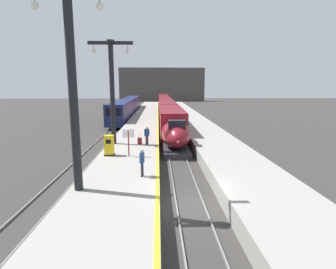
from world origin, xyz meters
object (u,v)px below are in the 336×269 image
object	(u,v)px
station_column_near	(72,74)
departure_info_board	(128,137)
regional_train_adjacent	(128,107)
highspeed_train_main	(166,107)
rolling_suitcase	(140,141)
passenger_near_edge	(147,134)
passenger_mid_platform	(142,160)
station_column_mid	(112,83)
ticket_machine_yellow	(109,146)

from	to	relation	value
station_column_near	departure_info_board	size ratio (longest dim) A/B	4.71
station_column_near	regional_train_adjacent	bearing A→B (deg)	92.92
station_column_near	departure_info_board	xyz separation A→B (m)	(1.91, 6.75, -4.45)
highspeed_train_main	rolling_suitcase	size ratio (longest dim) A/B	76.30
passenger_near_edge	passenger_mid_platform	distance (m)	8.94
passenger_mid_platform	rolling_suitcase	size ratio (longest dim) A/B	1.72
highspeed_train_main	rolling_suitcase	bearing A→B (deg)	-95.71
passenger_mid_platform	regional_train_adjacent	bearing A→B (deg)	97.50
station_column_mid	rolling_suitcase	world-z (taller)	station_column_mid
passenger_near_edge	ticket_machine_yellow	size ratio (longest dim) A/B	1.06
station_column_mid	ticket_machine_yellow	xyz separation A→B (m)	(0.35, -4.43, -4.90)
regional_train_adjacent	passenger_mid_platform	distance (m)	41.49
rolling_suitcase	departure_info_board	world-z (taller)	departure_info_board
regional_train_adjacent	station_column_mid	world-z (taller)	station_column_mid
ticket_machine_yellow	regional_train_adjacent	bearing A→B (deg)	94.05
highspeed_train_main	regional_train_adjacent	xyz separation A→B (m)	(-8.10, -2.54, 0.15)
station_column_near	passenger_near_edge	distance (m)	12.41
regional_train_adjacent	station_column_near	distance (m)	43.46
rolling_suitcase	departure_info_board	distance (m)	4.65
rolling_suitcase	station_column_mid	bearing A→B (deg)	172.90
station_column_mid	passenger_mid_platform	bearing A→B (deg)	-71.34
passenger_mid_platform	station_column_mid	bearing A→B (deg)	108.66
highspeed_train_main	rolling_suitcase	xyz separation A→B (m)	(-3.45, -34.47, -0.62)
regional_train_adjacent	departure_info_board	world-z (taller)	regional_train_adjacent
station_column_near	passenger_near_edge	xyz separation A→B (m)	(3.14, 10.93, -4.96)
station_column_near	station_column_mid	bearing A→B (deg)	90.00
station_column_mid	passenger_mid_platform	size ratio (longest dim) A/B	5.56
regional_train_adjacent	passenger_mid_platform	world-z (taller)	regional_train_adjacent
passenger_near_edge	departure_info_board	bearing A→B (deg)	-106.39
highspeed_train_main	departure_info_board	bearing A→B (deg)	-95.86
passenger_mid_platform	ticket_machine_yellow	world-z (taller)	passenger_mid_platform
rolling_suitcase	regional_train_adjacent	bearing A→B (deg)	98.29
departure_info_board	station_column_mid	bearing A→B (deg)	111.85
passenger_near_edge	passenger_mid_platform	world-z (taller)	same
highspeed_train_main	station_column_mid	distance (m)	34.99
passenger_mid_platform	ticket_machine_yellow	bearing A→B (deg)	119.37
regional_train_adjacent	passenger_mid_platform	bearing A→B (deg)	-82.50
highspeed_train_main	passenger_near_edge	distance (m)	34.85
station_column_mid	departure_info_board	bearing A→B (deg)	-68.15
station_column_mid	passenger_near_edge	bearing A→B (deg)	-10.37
passenger_mid_platform	departure_info_board	size ratio (longest dim) A/B	0.80
regional_train_adjacent	departure_info_board	size ratio (longest dim) A/B	17.26
passenger_near_edge	rolling_suitcase	world-z (taller)	passenger_near_edge
passenger_near_edge	station_column_mid	bearing A→B (deg)	169.63
departure_info_board	rolling_suitcase	bearing A→B (deg)	83.06
regional_train_adjacent	station_column_near	xyz separation A→B (m)	(2.20, -43.13, 4.88)
station_column_near	departure_info_board	distance (m)	8.30
station_column_mid	departure_info_board	world-z (taller)	station_column_mid
regional_train_adjacent	passenger_mid_platform	size ratio (longest dim) A/B	21.66
passenger_near_edge	departure_info_board	distance (m)	4.39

